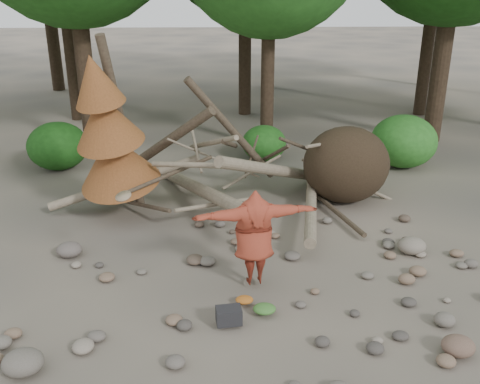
{
  "coord_description": "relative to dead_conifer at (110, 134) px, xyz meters",
  "views": [
    {
      "loc": [
        -0.64,
        -8.49,
        5.37
      ],
      "look_at": [
        -0.23,
        1.5,
        1.4
      ],
      "focal_mm": 40.0,
      "sensor_mm": 36.0,
      "label": 1
    }
  ],
  "objects": [
    {
      "name": "cloth_orange",
      "position": [
        2.89,
        -3.79,
        -2.05
      ],
      "size": [
        0.32,
        0.26,
        0.11
      ],
      "primitive_type": "ellipsoid",
      "color": "#AC5D1D",
      "rests_on": "ground"
    },
    {
      "name": "bush_right",
      "position": [
        8.12,
        3.63,
        -1.31
      ],
      "size": [
        2.0,
        2.0,
        1.6
      ],
      "primitive_type": "ellipsoid",
      "color": "#2F7B26",
      "rests_on": "ground"
    },
    {
      "name": "boulder_mid_left",
      "position": [
        -0.67,
        -1.84,
        -1.95
      ],
      "size": [
        0.52,
        0.47,
        0.31
      ],
      "primitive_type": "ellipsoid",
      "color": "#625852",
      "rests_on": "ground"
    },
    {
      "name": "boulder_front_left",
      "position": [
        -0.43,
        -5.41,
        -1.93
      ],
      "size": [
        0.61,
        0.55,
        0.36
      ],
      "primitive_type": "ellipsoid",
      "color": "#665E55",
      "rests_on": "ground"
    },
    {
      "name": "deadfall_pile",
      "position": [
        5.13,
        0.87,
        -1.16
      ],
      "size": [
        8.55,
        5.24,
        3.3
      ],
      "color": "#332619",
      "rests_on": "ground"
    },
    {
      "name": "dead_conifer",
      "position": [
        0.0,
        0.0,
        0.0
      ],
      "size": [
        2.06,
        2.16,
        4.35
      ],
      "color": "#4C3F30",
      "rests_on": "ground"
    },
    {
      "name": "boulder_mid_right",
      "position": [
        6.5,
        -2.0,
        -1.94
      ],
      "size": [
        0.59,
        0.53,
        0.35
      ],
      "primitive_type": "ellipsoid",
      "color": "gray",
      "rests_on": "ground"
    },
    {
      "name": "bush_mid",
      "position": [
        3.92,
        4.43,
        -1.55
      ],
      "size": [
        1.4,
        1.4,
        1.12
      ],
      "primitive_type": "ellipsoid",
      "color": "#25681E",
      "rests_on": "ground"
    },
    {
      "name": "bush_left",
      "position": [
        -2.38,
        3.83,
        -1.39
      ],
      "size": [
        1.8,
        1.8,
        1.44
      ],
      "primitive_type": "ellipsoid",
      "color": "#1B5215",
      "rests_on": "ground"
    },
    {
      "name": "cloth_green",
      "position": [
        3.22,
        -4.11,
        -2.04
      ],
      "size": [
        0.4,
        0.33,
        0.15
      ],
      "primitive_type": "ellipsoid",
      "color": "#3C702C",
      "rests_on": "ground"
    },
    {
      "name": "ground",
      "position": [
        3.12,
        -3.37,
        -2.11
      ],
      "size": [
        120.0,
        120.0,
        0.0
      ],
      "primitive_type": "plane",
      "color": "#514C44",
      "rests_on": "ground"
    },
    {
      "name": "boulder_front_right",
      "position": [
        6.1,
        -5.27,
        -1.96
      ],
      "size": [
        0.51,
        0.46,
        0.31
      ],
      "primitive_type": "ellipsoid",
      "color": "brown",
      "rests_on": "ground"
    },
    {
      "name": "backpack",
      "position": [
        2.6,
        -4.39,
        -1.97
      ],
      "size": [
        0.45,
        0.33,
        0.28
      ],
      "primitive_type": "cube",
      "rotation": [
        0.0,
        0.0,
        0.13
      ],
      "color": "black",
      "rests_on": "ground"
    },
    {
      "name": "frisbee_thrower",
      "position": [
        3.09,
        -3.12,
        -1.1
      ],
      "size": [
        3.66,
        0.95,
        1.85
      ],
      "color": "maroon",
      "rests_on": "ground"
    }
  ]
}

